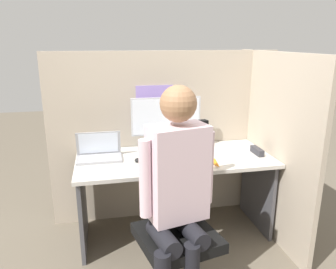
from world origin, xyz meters
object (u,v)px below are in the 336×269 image
Objects in this scene: laptop at (99,154)px; coffee_mug at (204,142)px; stapler at (257,151)px; paper_box at (166,147)px; office_chair at (177,211)px; carrot_toy at (216,164)px; person at (178,186)px; monitor at (166,119)px.

coffee_mug is at bearing 8.36° from laptop.
stapler is (1.31, -0.15, -0.02)m from laptop.
coffee_mug reaches higher than paper_box.
stapler is 1.80× the size of coffee_mug.
office_chair is (-0.83, -0.56, -0.17)m from stapler.
carrot_toy is 0.56m from office_chair.
laptop is 0.94m from coffee_mug.
person is (-0.03, -0.15, 0.25)m from office_chair.
coffee_mug is at bearing 142.45° from stapler.
laptop is 0.98m from person.
monitor is at bearing 83.47° from office_chair.
paper_box is 0.24× the size of person.
stapler is at bearing 34.24° from office_chair.
office_chair reaches higher than coffee_mug.
person is (0.45, -0.87, 0.07)m from laptop.
coffee_mug is (0.06, 0.49, 0.03)m from carrot_toy.
coffee_mug reaches higher than stapler.
monitor reaches higher than coffee_mug.
laptop is at bearing -170.01° from monitor.
laptop is 3.79× the size of coffee_mug.
laptop is at bearing -170.27° from paper_box.
person is at bearing -97.54° from monitor.
office_chair is at bearing -117.90° from coffee_mug.
monitor is 0.43m from coffee_mug.
monitor is (0.00, 0.00, 0.25)m from paper_box.
paper_box is at bearing 83.44° from office_chair.
paper_box is 0.78m from stapler.
carrot_toy is at bearing -96.94° from coffee_mug.
stapler is 1.12m from person.
office_chair is at bearing -56.01° from laptop.
stapler is at bearing -37.55° from coffee_mug.
laptop reaches higher than paper_box.
coffee_mug is at bearing 6.13° from paper_box.
person is (-0.13, -0.97, 0.08)m from paper_box.
office_chair reaches higher than carrot_toy.
monitor is at bearing 123.21° from carrot_toy.
person is 14.91× the size of coffee_mug.
office_chair is (-0.09, -0.82, -0.42)m from monitor.
paper_box is at bearing 161.13° from stapler.
monitor is 0.43× the size of person.
stapler is at bearing -18.87° from paper_box.
office_chair is (0.48, -0.72, -0.18)m from laptop.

